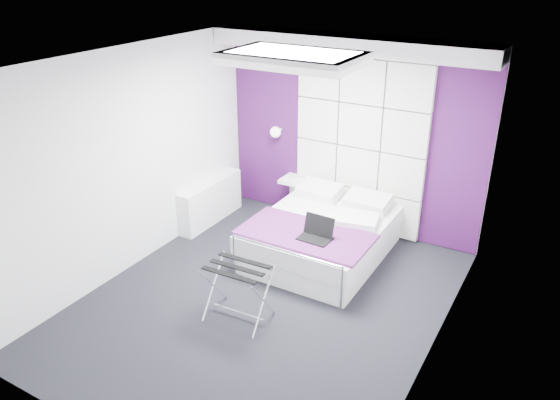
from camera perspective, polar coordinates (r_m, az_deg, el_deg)
name	(u,v)px	position (r m, az deg, el deg)	size (l,w,h in m)	color
floor	(265,301)	(6.10, -1.61, -10.53)	(4.40, 4.40, 0.00)	black
ceiling	(261,62)	(5.07, -1.97, 14.24)	(4.40, 4.40, 0.00)	white
wall_back	(351,135)	(7.30, 7.42, 6.77)	(3.60, 3.60, 0.00)	white
wall_left	(130,162)	(6.52, -15.37, 3.89)	(4.40, 4.40, 0.00)	white
wall_right	(443,237)	(4.85, 16.68, -3.68)	(4.40, 4.40, 0.00)	white
accent_wall	(351,135)	(7.29, 7.39, 6.75)	(3.58, 0.02, 2.58)	#401047
soffit	(348,44)	(6.80, 7.12, 15.89)	(3.58, 0.50, 0.20)	white
headboard	(359,147)	(7.23, 8.27, 5.47)	(1.80, 0.08, 2.30)	silver
skylight	(293,57)	(5.59, 1.40, 14.70)	(1.36, 0.86, 0.12)	white
wall_lamp	(277,131)	(7.65, -0.32, 7.19)	(0.15, 0.15, 0.15)	white
radiator	(211,201)	(7.73, -7.27, -0.14)	(0.22, 1.20, 0.60)	white
bed	(322,236)	(6.83, 4.40, -3.76)	(1.53, 1.85, 0.66)	white
nightstand	(298,181)	(7.67, 1.92, 2.03)	(0.46, 0.36, 0.05)	white
luggage_rack	(238,293)	(5.71, -4.41, -9.62)	(0.62, 0.46, 0.61)	silver
laptop	(317,233)	(6.24, 3.87, -3.45)	(0.37, 0.26, 0.26)	black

